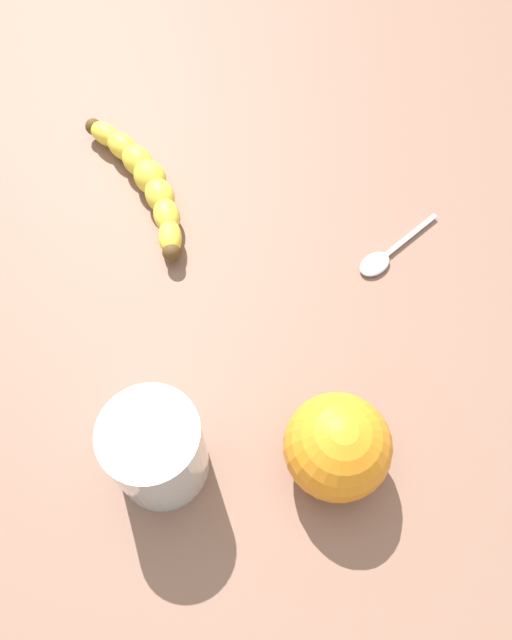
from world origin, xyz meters
The scene contains 5 objects.
wooden_tabletop centered at (0.00, 0.00, 1.50)cm, with size 120.00×120.00×3.00cm, color #815D4D.
banana centered at (17.70, 4.86, 4.69)cm, with size 20.20×10.37×3.37cm.
smoothie_glass centered at (-13.07, 4.16, 7.49)cm, with size 7.83×7.83×9.31cm.
orange_fruit centered at (-14.33, -10.24, 7.40)cm, with size 8.79×8.79×8.79cm, color orange.
teaspoon centered at (5.41, -18.58, 3.40)cm, with size 7.59×10.02×0.80cm.
Camera 1 is at (-27.15, -2.23, 54.65)cm, focal length 33.70 mm.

